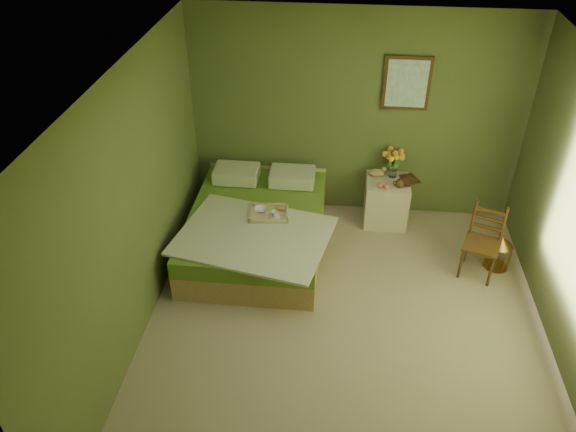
# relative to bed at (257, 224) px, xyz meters

# --- Properties ---
(floor) EXTENTS (4.50, 4.50, 0.00)m
(floor) POSITION_rel_bed_xyz_m (1.08, -1.29, -0.31)
(floor) COLOR tan
(floor) RESTS_ON ground
(ceiling) EXTENTS (4.50, 4.50, 0.00)m
(ceiling) POSITION_rel_bed_xyz_m (1.08, -1.29, 2.29)
(ceiling) COLOR silver
(ceiling) RESTS_ON wall_back
(wall_back) EXTENTS (4.00, 0.00, 4.00)m
(wall_back) POSITION_rel_bed_xyz_m (1.08, 0.96, 0.99)
(wall_back) COLOR #5A6434
(wall_back) RESTS_ON floor
(wall_left) EXTENTS (0.00, 4.50, 4.50)m
(wall_left) POSITION_rel_bed_xyz_m (-0.92, -1.29, 0.99)
(wall_left) COLOR #5A6434
(wall_left) RESTS_ON floor
(wall_art) EXTENTS (0.54, 0.04, 0.64)m
(wall_art) POSITION_rel_bed_xyz_m (1.63, 0.93, 1.44)
(wall_art) COLOR #3C2510
(wall_art) RESTS_ON wall_back
(bed) EXTENTS (1.81, 2.28, 1.41)m
(bed) POSITION_rel_bed_xyz_m (0.00, 0.00, 0.00)
(bed) COLOR tan
(bed) RESTS_ON floor
(nightstand) EXTENTS (0.53, 0.53, 1.01)m
(nightstand) POSITION_rel_bed_xyz_m (1.54, 0.70, 0.05)
(nightstand) COLOR beige
(nightstand) RESTS_ON floor
(chair) EXTENTS (0.48, 0.48, 0.85)m
(chair) POSITION_rel_bed_xyz_m (2.53, -0.18, 0.16)
(chair) COLOR #3C2510
(chair) RESTS_ON floor
(birdcage) EXTENTS (0.27, 0.27, 0.42)m
(birdcage) POSITION_rel_bed_xyz_m (2.78, -0.11, -0.11)
(birdcage) COLOR #B37539
(birdcage) RESTS_ON floor
(book_lower) EXTENTS (0.26, 0.29, 0.02)m
(book_lower) POSITION_rel_bed_xyz_m (1.71, 0.71, 0.28)
(book_lower) COLOR #381E0F
(book_lower) RESTS_ON nightstand
(book_upper) EXTENTS (0.25, 0.27, 0.02)m
(book_upper) POSITION_rel_bed_xyz_m (1.71, 0.71, 0.30)
(book_upper) COLOR #472819
(book_upper) RESTS_ON nightstand
(cereal_bowl) EXTENTS (0.15, 0.15, 0.04)m
(cereal_bowl) POSITION_rel_bed_xyz_m (0.06, -0.07, 0.25)
(cereal_bowl) COLOR white
(cereal_bowl) RESTS_ON bed
(coffee_cup) EXTENTS (0.10, 0.10, 0.08)m
(coffee_cup) POSITION_rel_bed_xyz_m (0.24, -0.18, 0.27)
(coffee_cup) COLOR white
(coffee_cup) RESTS_ON bed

